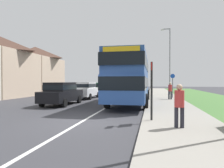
{
  "coord_description": "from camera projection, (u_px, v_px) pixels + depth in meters",
  "views": [
    {
      "loc": [
        3.01,
        -8.41,
        1.77
      ],
      "look_at": [
        0.56,
        3.94,
        1.6
      ],
      "focal_mm": 32.26,
      "sensor_mm": 36.0,
      "label": 1
    }
  ],
  "objects": [
    {
      "name": "pavement_near_side",
      "position": [
        169.0,
        106.0,
        13.93
      ],
      "size": [
        3.2,
        68.0,
        0.12
      ],
      "primitive_type": "cube",
      "color": "gray",
      "rests_on": "ground_plane"
    },
    {
      "name": "lane_marking_centre",
      "position": [
        115.0,
        102.0,
        16.71
      ],
      "size": [
        0.14,
        60.0,
        0.01
      ],
      "primitive_type": "cube",
      "color": "silver",
      "rests_on": "ground_plane"
    },
    {
      "name": "double_decker_bus",
      "position": [
        131.0,
        76.0,
        15.58
      ],
      "size": [
        2.8,
        10.0,
        3.7
      ],
      "color": "#284C93",
      "rests_on": "ground_plane"
    },
    {
      "name": "parked_car_dark_green",
      "position": [
        100.0,
        88.0,
        26.32
      ],
      "size": [
        1.9,
        4.31,
        1.58
      ],
      "color": "#19472D",
      "rests_on": "ground_plane"
    },
    {
      "name": "pedestrian_walking_away",
      "position": [
        170.0,
        90.0,
        18.41
      ],
      "size": [
        0.34,
        0.34,
        1.67
      ],
      "color": "#23232D",
      "rests_on": "ground_plane"
    },
    {
      "name": "parked_car_white",
      "position": [
        86.0,
        89.0,
        20.67
      ],
      "size": [
        1.96,
        4.55,
        1.68
      ],
      "color": "silver",
      "rests_on": "ground_plane"
    },
    {
      "name": "pedestrian_at_stop",
      "position": [
        179.0,
        104.0,
        7.15
      ],
      "size": [
        0.34,
        0.34,
        1.67
      ],
      "color": "#23232D",
      "rests_on": "ground_plane"
    },
    {
      "name": "street_lamp_mid",
      "position": [
        169.0,
        58.0,
        25.14
      ],
      "size": [
        1.14,
        0.2,
        8.37
      ],
      "color": "slate",
      "rests_on": "ground_plane"
    },
    {
      "name": "parked_car_black",
      "position": [
        62.0,
        93.0,
        15.05
      ],
      "size": [
        1.87,
        4.51,
        1.69
      ],
      "color": "black",
      "rests_on": "ground_plane"
    },
    {
      "name": "ground_plane",
      "position": [
        82.0,
        121.0,
        8.86
      ],
      "size": [
        120.0,
        120.0,
        0.0
      ],
      "primitive_type": "plane",
      "color": "#38383D"
    },
    {
      "name": "bus_stop_sign",
      "position": [
        152.0,
        87.0,
        8.55
      ],
      "size": [
        0.09,
        0.52,
        2.6
      ],
      "color": "black",
      "rests_on": "ground_plane"
    },
    {
      "name": "parked_car_grey",
      "position": [
        109.0,
        87.0,
        31.76
      ],
      "size": [
        1.99,
        3.96,
        1.72
      ],
      "color": "slate",
      "rests_on": "ground_plane"
    },
    {
      "name": "house_terrace_far_side",
      "position": [
        1.0,
        67.0,
        22.55
      ],
      "size": [
        6.1,
        20.49,
        6.8
      ],
      "color": "beige",
      "rests_on": "ground_plane"
    },
    {
      "name": "cycle_route_sign",
      "position": [
        173.0,
        85.0,
        20.31
      ],
      "size": [
        0.44,
        0.08,
        2.52
      ],
      "color": "slate",
      "rests_on": "ground_plane"
    }
  ]
}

